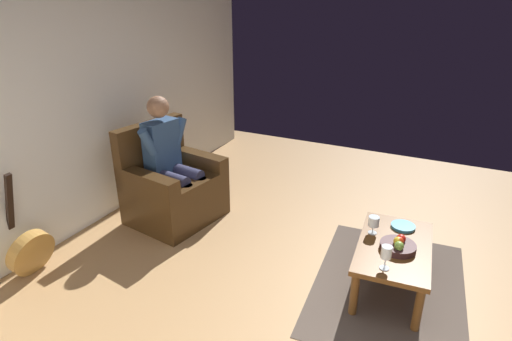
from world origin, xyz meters
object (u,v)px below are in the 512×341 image
object	(u,v)px
fruit_bowl	(398,245)
decorative_dish	(403,226)
coffee_table	(394,252)
wine_glass_far	(386,254)
guitar	(29,249)
person_seated	(170,157)
armchair	(172,188)
wine_glass_near	(374,222)

from	to	relation	value
fruit_bowl	decorative_dish	size ratio (longest dim) A/B	1.36
coffee_table	wine_glass_far	bearing A→B (deg)	-2.94
guitar	decorative_dish	distance (m)	3.08
person_seated	guitar	distance (m)	1.45
guitar	fruit_bowl	xyz separation A→B (m)	(-1.05, 2.74, 0.20)
armchair	coffee_table	distance (m)	2.23
person_seated	wine_glass_far	world-z (taller)	person_seated
fruit_bowl	guitar	bearing A→B (deg)	-69.12
armchair	wine_glass_near	xyz separation A→B (m)	(0.09, 2.03, 0.16)
coffee_table	wine_glass_far	xyz separation A→B (m)	(0.34, -0.02, 0.18)
person_seated	guitar	xyz separation A→B (m)	(1.29, -0.51, -0.45)
fruit_bowl	decorative_dish	world-z (taller)	fruit_bowl
coffee_table	wine_glass_near	distance (m)	0.27
guitar	wine_glass_far	xyz separation A→B (m)	(-0.77, 2.70, 0.29)
coffee_table	guitar	bearing A→B (deg)	-67.92
armchair	decorative_dish	world-z (taller)	armchair
decorative_dish	coffee_table	bearing A→B (deg)	-3.65
wine_glass_near	wine_glass_far	distance (m)	0.47
fruit_bowl	decorative_dish	xyz separation A→B (m)	(-0.35, -0.01, -0.03)
coffee_table	fruit_bowl	bearing A→B (deg)	29.38
guitar	wine_glass_near	distance (m)	2.81
armchair	person_seated	bearing A→B (deg)	90.00
armchair	wine_glass_far	size ratio (longest dim) A/B	5.47
coffee_table	person_seated	bearing A→B (deg)	-94.82
person_seated	coffee_table	xyz separation A→B (m)	(0.19, 2.21, -0.34)
guitar	wine_glass_far	bearing A→B (deg)	105.85
coffee_table	fruit_bowl	distance (m)	0.12
person_seated	fruit_bowl	distance (m)	2.26
person_seated	coffee_table	size ratio (longest dim) A/B	1.33
fruit_bowl	decorative_dish	bearing A→B (deg)	-178.13
person_seated	decorative_dish	xyz separation A→B (m)	(-0.11, 2.23, -0.27)
armchair	fruit_bowl	bearing A→B (deg)	93.09
person_seated	decorative_dish	distance (m)	2.25
person_seated	wine_glass_near	distance (m)	2.03
coffee_table	guitar	world-z (taller)	guitar
wine_glass_near	decorative_dish	size ratio (longest dim) A/B	0.76
person_seated	decorative_dish	world-z (taller)	person_seated
decorative_dish	wine_glass_far	bearing A→B (deg)	-3.27
armchair	fruit_bowl	xyz separation A→B (m)	(0.24, 2.25, 0.10)
armchair	person_seated	distance (m)	0.34
coffee_table	fruit_bowl	xyz separation A→B (m)	(0.05, 0.03, 0.10)
person_seated	wine_glass_near	bearing A→B (deg)	96.82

